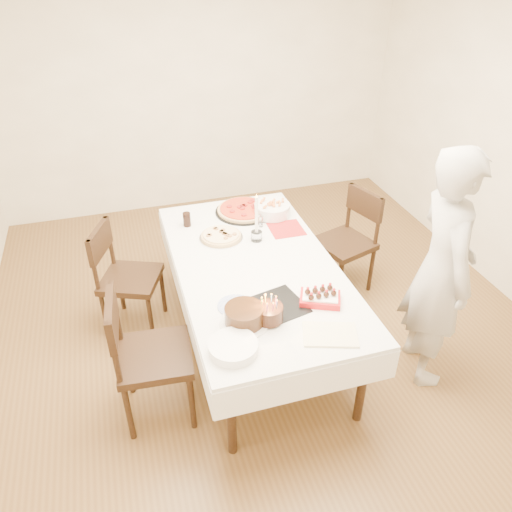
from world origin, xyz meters
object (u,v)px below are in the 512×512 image
object	(u,v)px
layer_cake	(244,316)
cola_glass	(187,219)
person	(441,270)
birthday_cake	(269,309)
chair_left_savory	(131,279)
dining_table	(256,304)
taper_candle	(257,218)
chair_left_dessert	(155,356)
strawberry_box	(320,298)
pizza_pepperoni	(244,210)
pasta_bowl	(272,209)
pizza_white	(221,236)
chair_right_savory	(344,244)

from	to	relation	value
layer_cake	cola_glass	bearing A→B (deg)	95.37
person	birthday_cake	xyz separation A→B (m)	(-1.22, -0.00, -0.04)
chair_left_savory	dining_table	bearing A→B (deg)	174.19
taper_candle	chair_left_savory	bearing A→B (deg)	170.92
chair_left_dessert	strawberry_box	bearing A→B (deg)	-178.88
person	cola_glass	size ratio (longest dim) A/B	14.97
birthday_cake	dining_table	bearing A→B (deg)	80.65
chair_left_savory	taper_candle	world-z (taller)	taper_candle
dining_table	pizza_pepperoni	bearing A→B (deg)	80.71
pasta_bowl	chair_left_savory	bearing A→B (deg)	-171.31
chair_left_savory	cola_glass	bearing A→B (deg)	-134.15
person	pizza_pepperoni	xyz separation A→B (m)	(-0.99, 1.42, -0.11)
cola_glass	birthday_cake	bearing A→B (deg)	-78.17
chair_left_dessert	taper_candle	bearing A→B (deg)	-134.86
taper_candle	strawberry_box	world-z (taller)	taper_candle
pizza_white	taper_candle	distance (m)	0.34
person	pasta_bowl	size ratio (longest dim) A/B	5.83
taper_candle	layer_cake	xyz separation A→B (m)	(-0.36, -0.93, -0.14)
birthday_cake	chair_right_savory	bearing A→B (deg)	45.91
dining_table	pizza_white	size ratio (longest dim) A/B	6.16
pasta_bowl	birthday_cake	size ratio (longest dim) A/B	1.73
chair_left_dessert	person	xyz separation A→B (m)	(1.95, -0.15, 0.38)
chair_left_savory	chair_left_dessert	world-z (taller)	chair_left_dessert
chair_right_savory	chair_left_dessert	size ratio (longest dim) A/B	0.94
chair_left_dessert	person	distance (m)	1.99
dining_table	strawberry_box	world-z (taller)	strawberry_box
dining_table	pasta_bowl	distance (m)	0.88
pasta_bowl	strawberry_box	xyz separation A→B (m)	(-0.07, -1.21, -0.02)
pizza_white	cola_glass	distance (m)	0.36
pizza_pepperoni	strawberry_box	distance (m)	1.35
dining_table	chair_left_dessert	distance (m)	0.96
pizza_white	taper_candle	world-z (taller)	taper_candle
dining_table	layer_cake	distance (m)	0.79
chair_left_savory	person	xyz separation A→B (m)	(2.02, -1.10, 0.42)
person	dining_table	bearing A→B (deg)	73.81
dining_table	pizza_pepperoni	distance (m)	0.91
layer_cake	birthday_cake	distance (m)	0.16
chair_left_dessert	pizza_white	xyz separation A→B (m)	(0.67, 0.90, 0.27)
birthday_cake	layer_cake	bearing A→B (deg)	172.64
birthday_cake	person	bearing A→B (deg)	0.22
chair_left_savory	strawberry_box	world-z (taller)	chair_left_savory
chair_right_savory	cola_glass	distance (m)	1.40
pasta_bowl	birthday_cake	bearing A→B (deg)	-109.13
chair_left_dessert	layer_cake	world-z (taller)	chair_left_dessert
chair_left_savory	pizza_white	bearing A→B (deg)	-161.60
person	taper_candle	bearing A→B (deg)	59.78
pizza_white	strawberry_box	distance (m)	1.06
cola_glass	pizza_white	bearing A→B (deg)	-51.40
pasta_bowl	birthday_cake	world-z (taller)	birthday_cake
chair_left_dessert	cola_glass	size ratio (longest dim) A/B	8.49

